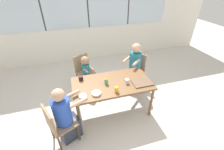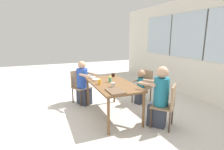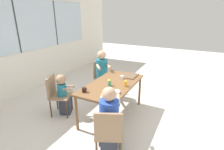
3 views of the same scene
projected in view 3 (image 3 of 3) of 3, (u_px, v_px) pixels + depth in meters
ground_plane at (112, 115)px, 3.71m from camera, size 16.00×16.00×0.00m
wall_back_with_windows at (18, 39)px, 4.34m from camera, size 8.40×0.08×2.80m
dining_table at (112, 87)px, 3.48m from camera, size 1.52×0.81×0.74m
chair_for_woman_green_shirt at (109, 131)px, 2.44m from camera, size 0.53×0.53×0.85m
chair_for_man_blue_shirt at (101, 75)px, 4.61m from camera, size 0.56×0.56×0.85m
chair_for_toddler at (56, 92)px, 3.63m from camera, size 0.52×0.52×0.85m
person_woman_green_shirt at (109, 124)px, 2.59m from camera, size 0.58×0.47×1.12m
person_man_blue_shirt at (102, 75)px, 4.45m from camera, size 0.57×0.55×1.19m
person_toddler at (63, 94)px, 3.64m from camera, size 0.29×0.37×0.89m
food_tray_dark at (130, 76)px, 3.86m from camera, size 0.38×0.28×0.02m
coffee_mug at (84, 90)px, 3.08m from camera, size 0.09×0.08×0.08m
sippy_cup at (109, 82)px, 3.34m from camera, size 0.07×0.07×0.15m
juice_glass at (125, 83)px, 3.32m from camera, size 0.07×0.07×0.11m
milk_carton_small at (122, 78)px, 3.63m from camera, size 0.07×0.07×0.09m
bowl_white_shallow at (110, 98)px, 2.85m from camera, size 0.13×0.13×0.04m
bowl_cereal at (115, 92)px, 3.05m from camera, size 0.17×0.17×0.04m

